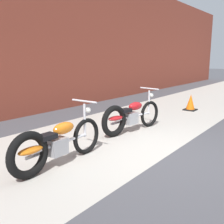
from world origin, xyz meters
TOP-DOWN VIEW (x-y plane):
  - ground_plane at (0.00, 0.00)m, footprint 80.00×80.00m
  - sidewalk_slab at (0.00, 1.75)m, footprint 36.00×3.50m
  - brick_building_wall at (0.00, 5.20)m, footprint 36.00×0.50m
  - motorcycle_orange at (-1.65, 1.27)m, footprint 2.01×0.58m
  - motorcycle_red at (0.83, 1.45)m, footprint 2.00×0.65m
  - traffic_cone at (4.41, 1.29)m, footprint 0.40×0.40m

SIDE VIEW (x-z plane):
  - ground_plane at x=0.00m, z-range 0.00..0.00m
  - sidewalk_slab at x=0.00m, z-range 0.00..0.01m
  - traffic_cone at x=4.41m, z-range -0.03..0.52m
  - motorcycle_orange at x=-1.65m, z-range -0.12..0.91m
  - motorcycle_red at x=0.83m, z-range -0.12..0.91m
  - brick_building_wall at x=0.00m, z-range 0.00..5.06m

